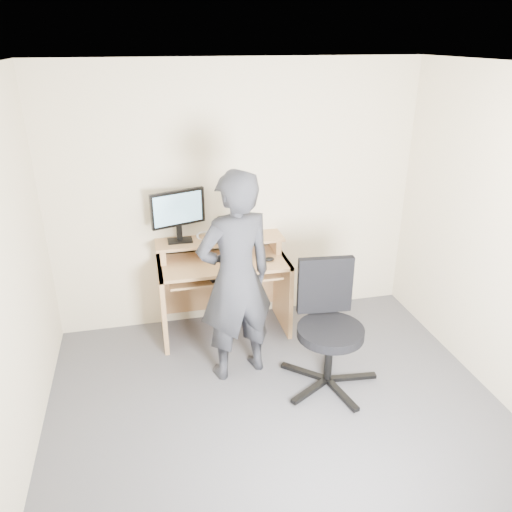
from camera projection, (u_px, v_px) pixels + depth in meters
name	position (u px, v px, depth m)	size (l,w,h in m)	color
ground	(286.00, 430.00, 3.66)	(3.50, 3.50, 0.00)	#55555A
back_wall	(237.00, 198.00, 4.72)	(3.50, 0.02, 2.50)	beige
ceiling	(297.00, 68.00, 2.65)	(3.50, 3.50, 0.02)	white
desk	(222.00, 277.00, 4.76)	(1.20, 0.60, 0.91)	tan
monitor	(178.00, 212.00, 4.50)	(0.50, 0.20, 0.49)	black
external_drive	(224.00, 228.00, 4.66)	(0.07, 0.13, 0.20)	black
travel_mug	(242.00, 229.00, 4.70)	(0.07, 0.07, 0.16)	#B3B3B7
smartphone	(255.00, 237.00, 4.72)	(0.07, 0.13, 0.01)	black
charger	(208.00, 241.00, 4.58)	(0.04, 0.04, 0.04)	black
headphones	(205.00, 236.00, 4.73)	(0.16, 0.16, 0.02)	silver
keyboard	(232.00, 272.00, 4.58)	(0.46, 0.18, 0.03)	black
mouse	(269.00, 259.00, 4.60)	(0.10, 0.06, 0.04)	black
office_chair	(328.00, 321.00, 4.01)	(0.79, 0.81, 1.02)	black
person	(236.00, 278.00, 3.97)	(0.65, 0.43, 1.78)	black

